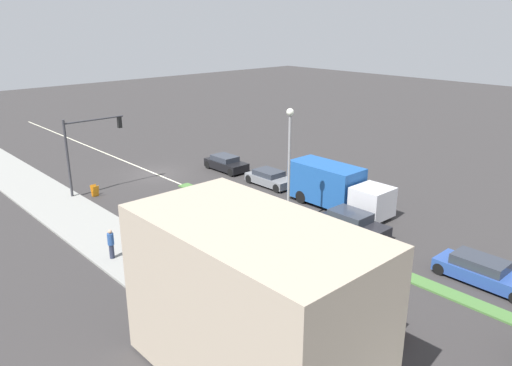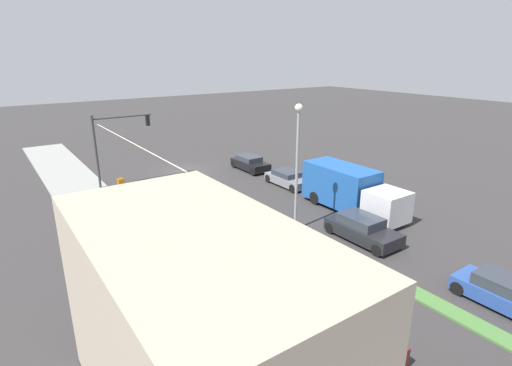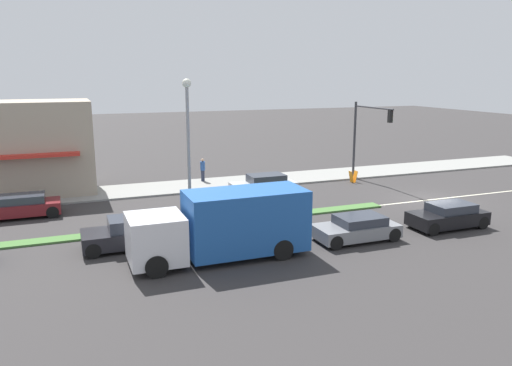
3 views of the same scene
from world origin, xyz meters
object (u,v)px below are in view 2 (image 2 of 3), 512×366
object	(u,v)px
warning_aframe_sign	(121,183)
coupe_blue	(512,296)
delivery_truck	(350,189)
suv_grey	(288,178)
sedan_maroon	(340,327)
suv_black	(250,163)
traffic_signal_main	(114,138)
sedan_silver	(175,206)
pedestrian	(106,236)
street_lamp	(297,152)
sedan_dark	(362,229)

from	to	relation	value
warning_aframe_sign	coupe_blue	size ratio (longest dim) A/B	0.18
delivery_truck	suv_grey	size ratio (longest dim) A/B	1.89
sedan_maroon	suv_black	distance (m)	22.89
traffic_signal_main	warning_aframe_sign	distance (m)	3.58
suv_grey	sedan_silver	distance (m)	10.02
pedestrian	suv_grey	size ratio (longest dim) A/B	0.42
street_lamp	warning_aframe_sign	xyz separation A→B (m)	(6.19, -13.56, -4.35)
street_lamp	sedan_dark	size ratio (longest dim) A/B	1.72
suv_grey	sedan_dark	xyz separation A→B (m)	(2.80, 9.99, 0.09)
warning_aframe_sign	delivery_truck	xyz separation A→B (m)	(-11.19, 13.24, 1.04)
warning_aframe_sign	suv_grey	size ratio (longest dim) A/B	0.21
street_lamp	suv_black	distance (m)	13.80
sedan_dark	warning_aframe_sign	bearing A→B (deg)	-63.42
pedestrian	sedan_maroon	world-z (taller)	pedestrian
street_lamp	suv_grey	size ratio (longest dim) A/B	1.86
traffic_signal_main	pedestrian	distance (m)	12.06
pedestrian	sedan_dark	distance (m)	13.92
warning_aframe_sign	suv_grey	distance (m)	13.09
suv_grey	sedan_dark	size ratio (longest dim) A/B	0.93
traffic_signal_main	sedan_maroon	world-z (taller)	traffic_signal_main
warning_aframe_sign	coupe_blue	world-z (taller)	coupe_blue
delivery_truck	sedan_maroon	bearing A→B (deg)	41.11
sedan_silver	sedan_maroon	bearing A→B (deg)	90.00
traffic_signal_main	delivery_truck	world-z (taller)	traffic_signal_main
street_lamp	delivery_truck	xyz separation A→B (m)	(-5.00, -0.32, -3.31)
suv_grey	pedestrian	bearing A→B (deg)	12.67
sedan_silver	traffic_signal_main	bearing A→B (deg)	-82.28
warning_aframe_sign	delivery_truck	distance (m)	17.37
pedestrian	suv_black	bearing A→B (deg)	-149.71
traffic_signal_main	sedan_silver	size ratio (longest dim) A/B	1.34
coupe_blue	suv_black	bearing A→B (deg)	-96.86
street_lamp	suv_grey	world-z (taller)	street_lamp
traffic_signal_main	suv_grey	distance (m)	13.90
traffic_signal_main	sedan_silver	world-z (taller)	traffic_signal_main
suv_grey	delivery_truck	bearing A→B (deg)	90.00
coupe_blue	warning_aframe_sign	bearing A→B (deg)	-71.19
traffic_signal_main	sedan_dark	xyz separation A→B (m)	(-8.32, 17.63, -3.22)
traffic_signal_main	suv_black	distance (m)	11.81
pedestrian	traffic_signal_main	bearing A→B (deg)	-109.59
street_lamp	pedestrian	size ratio (longest dim) A/B	4.46
delivery_truck	sedan_silver	distance (m)	11.59
pedestrian	sedan_silver	world-z (taller)	pedestrian
delivery_truck	suv_black	world-z (taller)	delivery_truck
suv_grey	suv_black	distance (m)	5.41
warning_aframe_sign	sedan_silver	world-z (taller)	sedan_silver
street_lamp	delivery_truck	world-z (taller)	street_lamp
street_lamp	pedestrian	world-z (taller)	street_lamp
suv_grey	suv_black	bearing A→B (deg)	-90.00
suv_grey	sedan_dark	bearing A→B (deg)	74.34
coupe_blue	street_lamp	bearing A→B (deg)	-78.78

